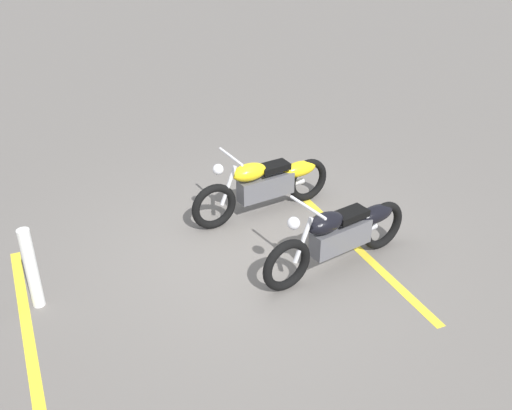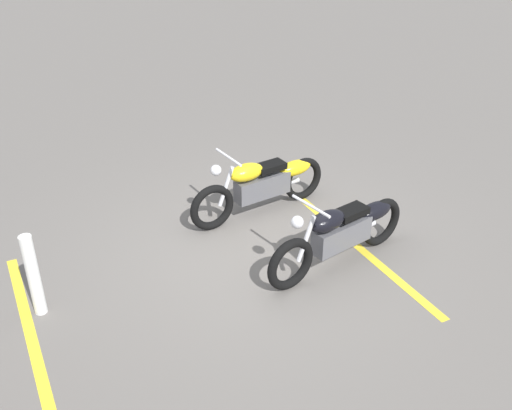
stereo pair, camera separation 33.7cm
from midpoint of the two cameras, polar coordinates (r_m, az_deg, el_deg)
ground_plane at (r=7.89m, az=1.72°, el=-4.02°), size 60.00×60.00×0.00m
motorcycle_bright_foreground at (r=8.45m, az=2.12°, el=2.03°), size 2.23×0.65×1.04m
motorcycle_dark_foreground at (r=7.39m, az=9.48°, el=-2.78°), size 2.21×0.73×1.04m
bollard_post at (r=7.01m, az=-19.48°, el=-5.80°), size 0.14×0.14×1.01m
parking_stripe_near at (r=7.93m, az=11.32°, el=-4.48°), size 0.13×3.20×0.01m
parking_stripe_mid at (r=7.00m, az=-19.84°, el=-11.11°), size 0.13×3.20×0.01m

